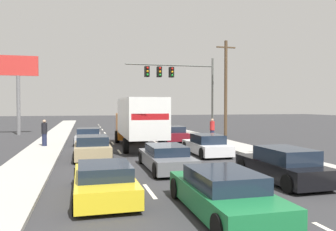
# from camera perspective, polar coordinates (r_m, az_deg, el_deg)

# --- Properties ---
(ground_plane) EXTENTS (140.00, 140.00, 0.00)m
(ground_plane) POSITION_cam_1_polar(r_m,az_deg,el_deg) (29.79, -6.75, -3.93)
(ground_plane) COLOR #333335
(sidewalk_right) EXTENTS (2.34, 80.00, 0.14)m
(sidewalk_right) POSITION_cam_1_polar(r_m,az_deg,el_deg) (26.63, 8.57, -4.46)
(sidewalk_right) COLOR #B2AFA8
(sidewalk_right) RESTS_ON ground_plane
(sidewalk_left) EXTENTS (2.34, 80.00, 0.14)m
(sidewalk_left) POSITION_cam_1_polar(r_m,az_deg,el_deg) (24.69, -20.18, -5.03)
(sidewalk_left) COLOR #B2AFA8
(sidewalk_left) RESTS_ON ground_plane
(lane_markings) EXTENTS (3.54, 52.00, 0.01)m
(lane_markings) POSITION_cam_1_polar(r_m,az_deg,el_deg) (26.52, -5.81, -4.62)
(lane_markings) COLOR silver
(lane_markings) RESTS_ON ground_plane
(car_silver) EXTENTS (2.06, 4.41, 1.18)m
(car_silver) POSITION_cam_1_polar(r_m,az_deg,el_deg) (26.39, -13.53, -3.53)
(car_silver) COLOR #B7BABF
(car_silver) RESTS_ON ground_plane
(car_tan) EXTENTS (2.00, 4.02, 1.28)m
(car_tan) POSITION_cam_1_polar(r_m,az_deg,el_deg) (18.84, -12.89, -5.43)
(car_tan) COLOR tan
(car_tan) RESTS_ON ground_plane
(car_yellow) EXTENTS (1.95, 4.58, 1.11)m
(car_yellow) POSITION_cam_1_polar(r_m,az_deg,el_deg) (11.06, -10.95, -10.90)
(car_yellow) COLOR yellow
(car_yellow) RESTS_ON ground_plane
(box_truck) EXTENTS (2.63, 9.08, 3.40)m
(box_truck) POSITION_cam_1_polar(r_m,az_deg,el_deg) (22.78, -5.09, -0.68)
(box_truck) COLOR white
(box_truck) RESTS_ON ground_plane
(car_gray) EXTENTS (1.90, 4.50, 1.13)m
(car_gray) POSITION_cam_1_polar(r_m,az_deg,el_deg) (15.31, -0.33, -7.29)
(car_gray) COLOR slate
(car_gray) RESTS_ON ground_plane
(car_green) EXTENTS (1.91, 4.62, 1.19)m
(car_green) POSITION_cam_1_polar(r_m,az_deg,el_deg) (9.30, 9.48, -13.06)
(car_green) COLOR #196B38
(car_green) RESTS_ON ground_plane
(car_maroon) EXTENTS (2.00, 4.24, 1.23)m
(car_maroon) POSITION_cam_1_polar(r_m,az_deg,el_deg) (27.52, 0.81, -3.21)
(car_maroon) COLOR maroon
(car_maroon) RESTS_ON ground_plane
(car_white) EXTENTS (1.86, 4.30, 1.23)m
(car_white) POSITION_cam_1_polar(r_m,az_deg,el_deg) (19.95, 6.64, -5.11)
(car_white) COLOR white
(car_white) RESTS_ON ground_plane
(car_black) EXTENTS (1.85, 4.33, 1.33)m
(car_black) POSITION_cam_1_polar(r_m,az_deg,el_deg) (13.61, 19.04, -8.17)
(car_black) COLOR black
(car_black) RESTS_ON ground_plane
(traffic_signal_mast) EXTENTS (8.45, 0.69, 7.44)m
(traffic_signal_mast) POSITION_cam_1_polar(r_m,az_deg,el_deg) (30.96, 1.17, 6.52)
(traffic_signal_mast) COLOR #595B56
(traffic_signal_mast) RESTS_ON ground_plane
(utility_pole_mid) EXTENTS (1.80, 0.28, 8.75)m
(utility_pole_mid) POSITION_cam_1_polar(r_m,az_deg,el_deg) (30.45, 9.88, 4.68)
(utility_pole_mid) COLOR brown
(utility_pole_mid) RESTS_ON ground_plane
(roadside_billboard) EXTENTS (3.81, 0.36, 7.89)m
(roadside_billboard) POSITION_cam_1_polar(r_m,az_deg,el_deg) (36.37, -24.33, 5.73)
(roadside_billboard) COLOR slate
(roadside_billboard) RESTS_ON ground_plane
(pedestrian_near_corner) EXTENTS (0.38, 0.38, 1.75)m
(pedestrian_near_corner) POSITION_cam_1_polar(r_m,az_deg,el_deg) (26.78, 7.60, -2.40)
(pedestrian_near_corner) COLOR #1E233F
(pedestrian_near_corner) RESTS_ON sidewalk_right
(pedestrian_mid_block) EXTENTS (0.38, 0.38, 1.81)m
(pedestrian_mid_block) POSITION_cam_1_polar(r_m,az_deg,el_deg) (24.47, -20.45, -2.79)
(pedestrian_mid_block) COLOR #1E233F
(pedestrian_mid_block) RESTS_ON sidewalk_left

